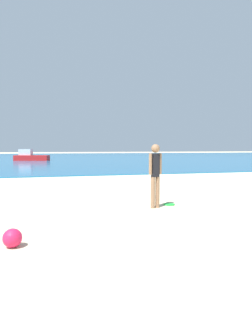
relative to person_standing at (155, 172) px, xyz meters
The scene contains 5 objects.
water 38.31m from the person_standing, 90.85° to the left, with size 160.00×60.00×0.06m, color #1E6B9E.
person_standing is the anchor object (origin of this frame).
frisbee 1.02m from the person_standing, 27.37° to the left, with size 0.29×0.29×0.03m, color green.
boat_far 27.12m from the person_standing, 99.94° to the left, with size 3.88×2.18×1.26m.
beach_ball 3.77m from the person_standing, 144.92° to the right, with size 0.28×0.28×0.28m, color #E51E4C.
Camera 1 is at (-1.87, 0.19, 1.47)m, focal length 30.77 mm.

